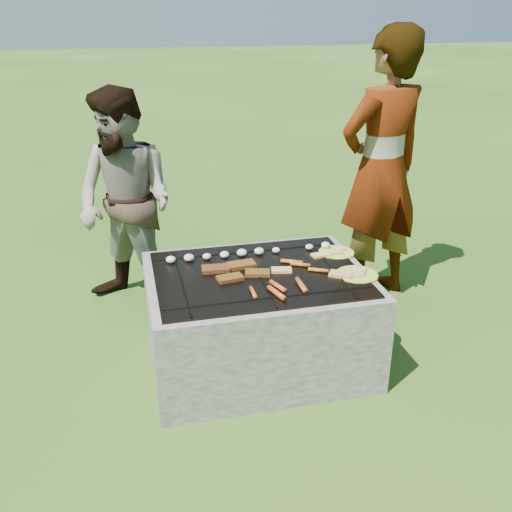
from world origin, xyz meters
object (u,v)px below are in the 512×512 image
at_px(plate_far, 336,253).
at_px(bystander, 126,204).
at_px(plate_near, 357,275).
at_px(fire_pit, 258,322).
at_px(cook, 381,170).

distance_m(plate_far, bystander, 1.50).
bearing_deg(plate_near, bystander, 139.67).
bearing_deg(fire_pit, cook, 33.37).
bearing_deg(bystander, plate_near, 2.76).
relative_size(plate_far, plate_near, 0.87).
xyz_separation_m(plate_far, cook, (0.52, 0.53, 0.37)).
bearing_deg(fire_pit, plate_near, -15.18).
xyz_separation_m(fire_pit, bystander, (-0.72, 0.94, 0.51)).
bearing_deg(cook, fire_pit, 16.59).
bearing_deg(plate_near, fire_pit, 164.82).
distance_m(plate_near, bystander, 1.69).
height_order(plate_far, bystander, bystander).
xyz_separation_m(plate_far, plate_near, (0.00, -0.34, 0.00)).
relative_size(fire_pit, plate_near, 4.33).
xyz_separation_m(fire_pit, plate_near, (0.56, -0.15, 0.33)).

